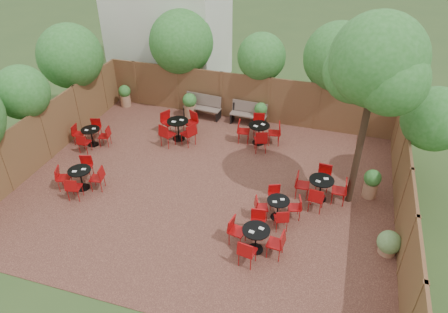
% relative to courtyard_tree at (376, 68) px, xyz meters
% --- Properties ---
extents(ground, '(80.00, 80.00, 0.00)m').
position_rel_courtyard_tree_xyz_m(ground, '(-4.57, -0.66, -4.47)').
color(ground, '#354F23').
rests_on(ground, ground).
extents(courtyard_paving, '(12.00, 10.00, 0.02)m').
position_rel_courtyard_tree_xyz_m(courtyard_paving, '(-4.57, -0.66, -4.46)').
color(courtyard_paving, '#3B2018').
rests_on(courtyard_paving, ground).
extents(fence_back, '(12.00, 0.08, 2.00)m').
position_rel_courtyard_tree_xyz_m(fence_back, '(-4.57, 4.34, -3.47)').
color(fence_back, brown).
rests_on(fence_back, ground).
extents(fence_left, '(0.08, 10.00, 2.00)m').
position_rel_courtyard_tree_xyz_m(fence_left, '(-10.57, -0.66, -3.47)').
color(fence_left, brown).
rests_on(fence_left, ground).
extents(fence_right, '(0.08, 10.00, 2.00)m').
position_rel_courtyard_tree_xyz_m(fence_right, '(1.43, -0.66, -3.47)').
color(fence_right, brown).
rests_on(fence_right, ground).
extents(overhang_foliage, '(15.63, 11.03, 2.75)m').
position_rel_courtyard_tree_xyz_m(overhang_foliage, '(-6.78, 2.30, -1.71)').
color(overhang_foliage, '#286A22').
rests_on(overhang_foliage, ground).
extents(courtyard_tree, '(2.70, 2.60, 5.90)m').
position_rel_courtyard_tree_xyz_m(courtyard_tree, '(0.00, 0.00, 0.00)').
color(courtyard_tree, black).
rests_on(courtyard_tree, courtyard_paving).
extents(park_bench_left, '(1.63, 0.66, 0.98)m').
position_rel_courtyard_tree_xyz_m(park_bench_left, '(-6.30, 3.97, -3.94)').
color(park_bench_left, brown).
rests_on(park_bench_left, courtyard_paving).
extents(park_bench_right, '(1.53, 0.57, 0.93)m').
position_rel_courtyard_tree_xyz_m(park_bench_right, '(-4.28, 3.96, -3.97)').
color(park_bench_right, brown).
rests_on(park_bench_right, courtyard_paving).
extents(bistro_tables, '(10.18, 7.09, 0.94)m').
position_rel_courtyard_tree_xyz_m(bistro_tables, '(-4.70, 0.00, -4.01)').
color(bistro_tables, black).
rests_on(bistro_tables, courtyard_paving).
extents(planters, '(11.11, 4.14, 1.08)m').
position_rel_courtyard_tree_xyz_m(planters, '(-5.11, 3.09, -3.90)').
color(planters, '#9D6E4E').
rests_on(planters, courtyard_paving).
extents(low_shrubs, '(1.97, 4.00, 0.74)m').
position_rel_courtyard_tree_xyz_m(low_shrubs, '(0.49, -4.18, -4.10)').
color(low_shrubs, '#9D6E4E').
rests_on(low_shrubs, courtyard_paving).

